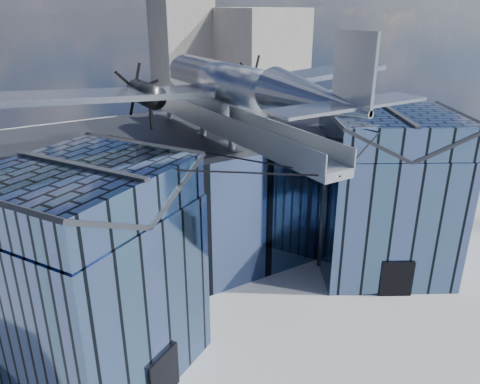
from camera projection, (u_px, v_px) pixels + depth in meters
ground_plane at (255, 300)px, 31.60m from camera, size 120.00×120.00×0.00m
museum at (213, 196)px, 34.12m from camera, size 32.88×24.50×17.60m
bg_towers at (76, 67)px, 68.49m from camera, size 77.00×24.50×26.00m
tree_side_e at (428, 172)px, 46.06m from camera, size 3.27×3.27×4.77m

